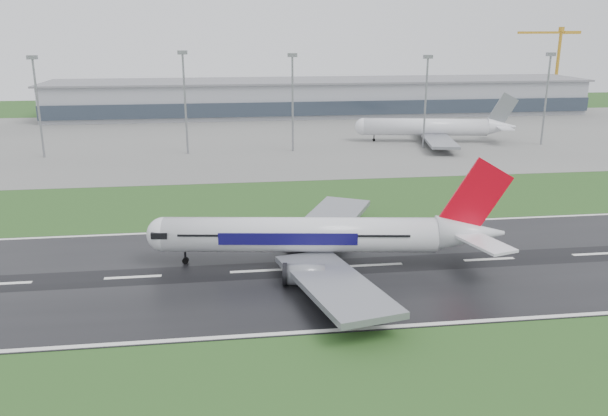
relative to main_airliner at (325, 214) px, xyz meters
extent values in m
plane|color=#21471A|center=(28.48, -1.64, -8.90)|extent=(520.00, 520.00, 0.00)
cube|color=black|center=(28.48, -1.64, -8.85)|extent=(400.00, 45.00, 0.10)
cube|color=slate|center=(28.48, 123.36, -8.86)|extent=(400.00, 130.00, 0.08)
cube|color=gray|center=(28.48, 183.36, -1.40)|extent=(240.00, 36.00, 15.00)
cylinder|color=gray|center=(-71.53, 98.36, 5.84)|extent=(0.64, 0.64, 29.50)
cylinder|color=gray|center=(-27.86, 98.36, 6.43)|extent=(0.64, 0.64, 30.67)
cylinder|color=gray|center=(5.71, 98.36, 5.95)|extent=(0.64, 0.64, 29.70)
cylinder|color=gray|center=(49.43, 98.36, 5.56)|extent=(0.64, 0.64, 28.94)
cylinder|color=gray|center=(91.21, 98.36, 5.84)|extent=(0.64, 0.64, 29.48)
camera|label=1|loc=(-16.06, -94.73, 29.66)|focal=35.92mm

